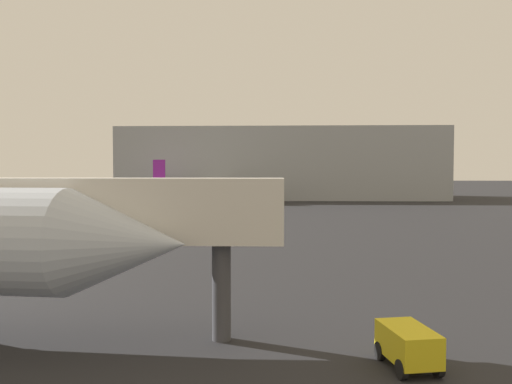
% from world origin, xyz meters
% --- Properties ---
extents(airplane_distant, '(27.57, 17.99, 8.19)m').
position_xyz_m(airplane_distant, '(-8.50, 90.83, 2.99)').
color(airplane_distant, silver).
rests_on(airplane_distant, ground_plane).
extents(jet_bridge, '(17.54, 2.82, 6.22)m').
position_xyz_m(jet_bridge, '(-4.79, 11.71, 4.69)').
color(jet_bridge, silver).
rests_on(jet_bridge, ground_plane).
extents(baggage_cart, '(1.79, 2.61, 1.30)m').
position_xyz_m(baggage_cart, '(8.82, 9.23, 0.76)').
color(baggage_cart, gold).
rests_on(baggage_cart, ground_plane).
extents(terminal_building, '(68.11, 27.12, 15.09)m').
position_xyz_m(terminal_building, '(5.14, 112.80, 7.55)').
color(terminal_building, '#999EA3').
rests_on(terminal_building, ground_plane).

